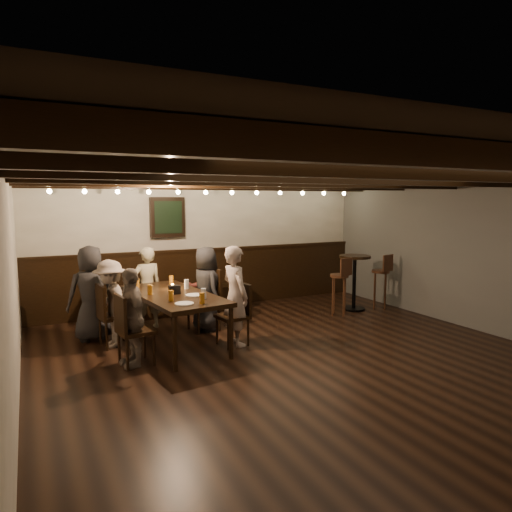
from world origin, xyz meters
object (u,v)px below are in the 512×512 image
chair_right_near (205,312)px  person_right_near (206,289)px  dining_table (173,298)px  person_bench_centre (147,288)px  bar_stool_right (380,288)px  person_right_far (235,296)px  high_top_table (354,274)px  bar_stool_left (339,294)px  person_bench_right (202,287)px  chair_left_far (135,343)px  chair_left_near (114,327)px  person_left_far (131,317)px  chair_right_far (234,326)px  person_left_near (111,303)px  person_bench_left (91,293)px

chair_right_near → person_right_near: size_ratio=0.73×
dining_table → chair_right_near: chair_right_near is taller
person_bench_centre → bar_stool_right: (4.27, -0.66, -0.27)m
person_right_far → high_top_table: person_right_far is taller
dining_table → bar_stool_left: size_ratio=2.00×
person_bench_centre → person_bench_right: (0.91, -0.04, -0.05)m
chair_left_far → person_right_near: bearing=121.5°
chair_left_near → chair_right_near: size_ratio=0.91×
person_left_far → person_bench_right: bearing=129.3°
person_bench_centre → high_top_table: bearing=165.7°
bar_stool_left → person_bench_centre: bearing=156.5°
chair_left_near → chair_right_near: (1.43, 0.17, 0.03)m
person_left_far → bar_stool_right: person_left_far is taller
chair_left_far → person_right_near: 1.77m
dining_table → chair_left_near: (-0.77, 0.36, -0.42)m
chair_left_near → chair_left_far: (0.10, -0.89, 0.00)m
chair_right_far → high_top_table: high_top_table is taller
chair_left_far → person_right_far: 1.53m
person_left_near → person_right_near: (1.49, 0.18, 0.05)m
person_bench_centre → dining_table: bearing=90.0°
chair_left_far → person_bench_right: person_bench_right is taller
person_bench_right → high_top_table: 2.89m
person_bench_left → person_left_near: person_bench_left is taller
person_right_far → bar_stool_left: bearing=-80.3°
bar_stool_left → person_left_near: bearing=168.4°
dining_table → person_bench_left: 1.27m
chair_left_far → person_right_near: size_ratio=0.68×
dining_table → chair_left_near: chair_left_near is taller
person_bench_centre → bar_stool_left: person_bench_centre is taller
dining_table → person_bench_left: person_bench_left is taller
chair_right_near → person_bench_left: bearing=74.5°
person_bench_centre → high_top_table: person_bench_centre is taller
person_bench_right → bar_stool_left: size_ratio=1.16×
chair_left_near → person_right_far: bearing=58.5°
person_left_far → bar_stool_left: person_left_far is taller
chair_left_near → person_right_near: 1.52m
chair_left_far → high_top_table: bearing=97.3°
person_bench_centre → person_bench_right: size_ratio=1.08×
chair_right_far → bar_stool_left: 2.48m
person_right_near → person_bench_left: bearing=74.7°
chair_right_near → bar_stool_left: bar_stool_left is taller
bar_stool_left → person_left_far: bearing=-178.5°
chair_right_far → person_bench_right: size_ratio=0.72×
dining_table → person_bench_right: (0.79, 1.00, -0.08)m
person_left_near → bar_stool_left: person_left_near is taller
person_right_far → chair_right_far: bearing=90.0°
chair_left_far → person_left_far: 0.34m
person_left_far → chair_left_far: bearing=90.0°
chair_left_near → person_bench_left: size_ratio=0.63×
person_bench_centre → bar_stool_right: 4.33m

